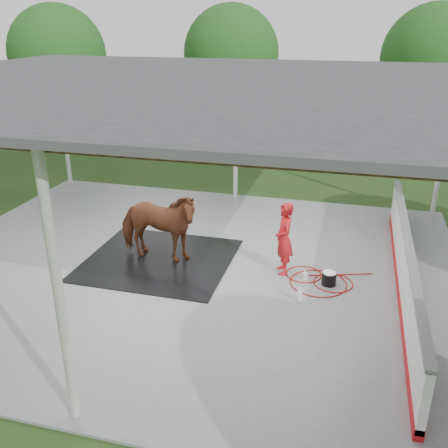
% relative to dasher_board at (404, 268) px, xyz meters
% --- Properties ---
extents(ground, '(100.00, 100.00, 0.00)m').
position_rel_dasher_board_xyz_m(ground, '(-4.60, 0.00, -0.59)').
color(ground, '#1E3814').
extents(concrete_slab, '(12.00, 10.00, 0.05)m').
position_rel_dasher_board_xyz_m(concrete_slab, '(-4.60, 0.00, -0.57)').
color(concrete_slab, slate).
rests_on(concrete_slab, ground).
extents(pavilion_structure, '(12.60, 10.60, 4.05)m').
position_rel_dasher_board_xyz_m(pavilion_structure, '(-4.60, -0.00, 3.37)').
color(pavilion_structure, beige).
rests_on(pavilion_structure, ground).
extents(dasher_board, '(0.16, 8.00, 1.15)m').
position_rel_dasher_board_xyz_m(dasher_board, '(0.00, 0.00, 0.00)').
color(dasher_board, '#A50D11').
rests_on(dasher_board, concrete_slab).
extents(tree_belt, '(28.00, 28.00, 5.80)m').
position_rel_dasher_board_xyz_m(tree_belt, '(-4.30, 0.90, 3.20)').
color(tree_belt, '#382314').
rests_on(tree_belt, ground).
extents(rubber_mat, '(3.24, 3.04, 0.02)m').
position_rel_dasher_board_xyz_m(rubber_mat, '(-5.27, 0.08, -0.53)').
color(rubber_mat, black).
rests_on(rubber_mat, concrete_slab).
extents(horse, '(1.99, 0.94, 1.66)m').
position_rel_dasher_board_xyz_m(horse, '(-5.27, 0.08, 0.31)').
color(horse, brown).
rests_on(horse, rubber_mat).
extents(handler, '(0.57, 0.68, 1.60)m').
position_rel_dasher_board_xyz_m(handler, '(-2.45, 0.25, 0.26)').
color(handler, red).
rests_on(handler, concrete_slab).
extents(wash_bucket, '(0.30, 0.30, 0.28)m').
position_rel_dasher_board_xyz_m(wash_bucket, '(-1.43, -0.05, -0.40)').
color(wash_bucket, black).
rests_on(wash_bucket, concrete_slab).
extents(soap_bottle_a, '(0.17, 0.17, 0.31)m').
position_rel_dasher_board_xyz_m(soap_bottle_a, '(-1.94, -0.88, -0.39)').
color(soap_bottle_a, silver).
rests_on(soap_bottle_a, concrete_slab).
extents(soap_bottle_b, '(0.14, 0.14, 0.21)m').
position_rel_dasher_board_xyz_m(soap_bottle_b, '(-1.95, 0.05, -0.44)').
color(soap_bottle_b, '#338CD8').
rests_on(soap_bottle_b, concrete_slab).
extents(hose_coil, '(1.83, 1.32, 0.02)m').
position_rel_dasher_board_xyz_m(hose_coil, '(-1.63, 0.03, -0.53)').
color(hose_coil, '#A1120B').
rests_on(hose_coil, concrete_slab).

